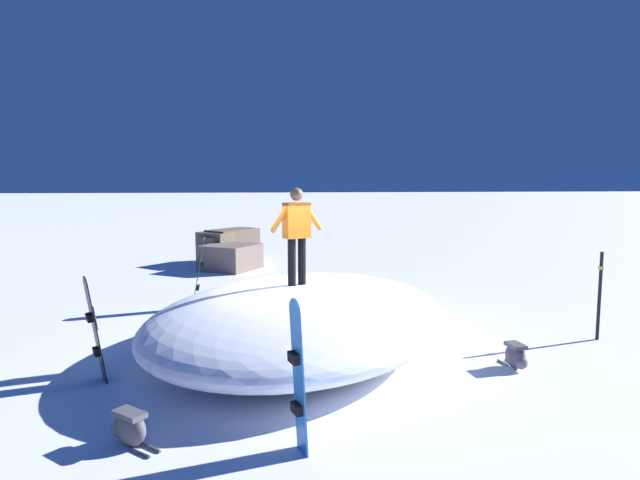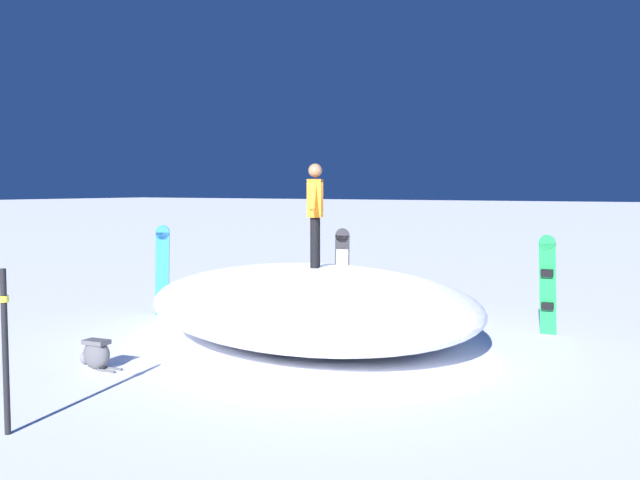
{
  "view_description": "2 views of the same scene",
  "coord_description": "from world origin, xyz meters",
  "px_view_note": "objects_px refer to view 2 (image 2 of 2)",
  "views": [
    {
      "loc": [
        1.01,
        9.3,
        2.93
      ],
      "look_at": [
        -0.24,
        0.15,
        1.89
      ],
      "focal_mm": 29.93,
      "sensor_mm": 36.0,
      "label": 1
    },
    {
      "loc": [
        -9.85,
        -5.68,
        2.42
      ],
      "look_at": [
        0.36,
        0.3,
        1.56
      ],
      "focal_mm": 40.94,
      "sensor_mm": 36.0,
      "label": 2
    }
  ],
  "objects_px": {
    "backpack_near": "(96,354)",
    "backpack_far": "(239,293)",
    "snowboard_primary_upright": "(548,284)",
    "snowboarder_standing": "(315,208)",
    "snowboard_secondary_upright": "(163,268)",
    "trail_marker_pole": "(5,348)",
    "snowboard_tertiary_upright": "(342,265)"
  },
  "relations": [
    {
      "from": "backpack_near",
      "to": "backpack_far",
      "type": "xyz_separation_m",
      "value": [
        5.45,
        1.69,
        -0.0
      ]
    },
    {
      "from": "snowboard_primary_upright",
      "to": "snowboarder_standing",
      "type": "bearing_deg",
      "value": 121.02
    },
    {
      "from": "snowboard_secondary_upright",
      "to": "snowboard_primary_upright",
      "type": "bearing_deg",
      "value": -76.69
    },
    {
      "from": "backpack_near",
      "to": "trail_marker_pole",
      "type": "xyz_separation_m",
      "value": [
        -2.26,
        -1.23,
        0.66
      ]
    },
    {
      "from": "snowboarder_standing",
      "to": "snowboard_secondary_upright",
      "type": "distance_m",
      "value": 3.79
    },
    {
      "from": "snowboard_tertiary_upright",
      "to": "trail_marker_pole",
      "type": "bearing_deg",
      "value": -173.69
    },
    {
      "from": "backpack_far",
      "to": "snowboarder_standing",
      "type": "bearing_deg",
      "value": -124.57
    },
    {
      "from": "snowboard_secondary_upright",
      "to": "backpack_far",
      "type": "height_order",
      "value": "snowboard_secondary_upright"
    },
    {
      "from": "backpack_near",
      "to": "snowboard_secondary_upright",
      "type": "bearing_deg",
      "value": 30.46
    },
    {
      "from": "snowboard_tertiary_upright",
      "to": "backpack_far",
      "type": "xyz_separation_m",
      "value": [
        -0.88,
        1.97,
        -0.61
      ]
    },
    {
      "from": "snowboarder_standing",
      "to": "backpack_far",
      "type": "bearing_deg",
      "value": 55.43
    },
    {
      "from": "snowboard_tertiary_upright",
      "to": "snowboard_secondary_upright",
      "type": "bearing_deg",
      "value": 138.42
    },
    {
      "from": "snowboard_primary_upright",
      "to": "snowboard_tertiary_upright",
      "type": "relative_size",
      "value": 1.05
    },
    {
      "from": "snowboard_primary_upright",
      "to": "trail_marker_pole",
      "type": "height_order",
      "value": "snowboard_primary_upright"
    },
    {
      "from": "snowboard_primary_upright",
      "to": "snowboard_secondary_upright",
      "type": "xyz_separation_m",
      "value": [
        -1.61,
        6.8,
        0.02
      ]
    },
    {
      "from": "snowboarder_standing",
      "to": "trail_marker_pole",
      "type": "distance_m",
      "value": 5.68
    },
    {
      "from": "snowboarder_standing",
      "to": "snowboard_primary_upright",
      "type": "bearing_deg",
      "value": -58.98
    },
    {
      "from": "trail_marker_pole",
      "to": "snowboard_primary_upright",
      "type": "bearing_deg",
      "value": -24.71
    },
    {
      "from": "snowboarder_standing",
      "to": "backpack_near",
      "type": "relative_size",
      "value": 2.74
    },
    {
      "from": "snowboard_tertiary_upright",
      "to": "backpack_far",
      "type": "relative_size",
      "value": 2.53
    },
    {
      "from": "snowboard_primary_upright",
      "to": "snowboard_secondary_upright",
      "type": "distance_m",
      "value": 6.99
    },
    {
      "from": "snowboard_secondary_upright",
      "to": "snowboarder_standing",
      "type": "bearing_deg",
      "value": -95.29
    },
    {
      "from": "snowboard_primary_upright",
      "to": "backpack_near",
      "type": "bearing_deg",
      "value": 138.19
    },
    {
      "from": "snowboard_tertiary_upright",
      "to": "snowboarder_standing",
      "type": "bearing_deg",
      "value": -159.01
    },
    {
      "from": "snowboard_primary_upright",
      "to": "snowboard_secondary_upright",
      "type": "height_order",
      "value": "snowboard_secondary_upright"
    },
    {
      "from": "backpack_near",
      "to": "backpack_far",
      "type": "bearing_deg",
      "value": 17.26
    },
    {
      "from": "snowboard_secondary_upright",
      "to": "snowboard_tertiary_upright",
      "type": "relative_size",
      "value": 1.08
    },
    {
      "from": "trail_marker_pole",
      "to": "snowboard_secondary_upright",
      "type": "bearing_deg",
      "value": 29.75
    },
    {
      "from": "snowboard_primary_upright",
      "to": "backpack_far",
      "type": "xyz_separation_m",
      "value": [
        0.22,
        6.37,
        -0.66
      ]
    },
    {
      "from": "snowboard_primary_upright",
      "to": "backpack_far",
      "type": "height_order",
      "value": "snowboard_primary_upright"
    },
    {
      "from": "trail_marker_pole",
      "to": "snowboard_tertiary_upright",
      "type": "bearing_deg",
      "value": 6.31
    },
    {
      "from": "snowboarder_standing",
      "to": "backpack_far",
      "type": "height_order",
      "value": "snowboarder_standing"
    }
  ]
}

